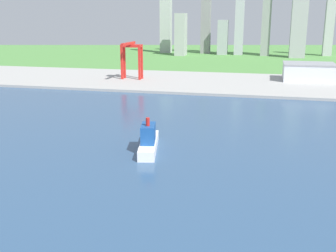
# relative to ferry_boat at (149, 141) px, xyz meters

# --- Properties ---
(ground_plane) EXTENTS (2400.00, 2400.00, 0.00)m
(ground_plane) POSITION_rel_ferry_boat_xyz_m (28.07, 35.84, -5.22)
(ground_plane) COLOR #4F8941
(water_bay) EXTENTS (840.00, 360.00, 0.15)m
(water_bay) POSITION_rel_ferry_boat_xyz_m (28.07, -24.16, -5.15)
(water_bay) COLOR #2D4C70
(water_bay) RESTS_ON ground
(industrial_pier) EXTENTS (840.00, 140.00, 2.50)m
(industrial_pier) POSITION_rel_ferry_boat_xyz_m (28.07, 225.84, -3.97)
(industrial_pier) COLOR #A1A09C
(industrial_pier) RESTS_ON ground
(ferry_boat) EXTENTS (15.86, 39.74, 18.16)m
(ferry_boat) POSITION_rel_ferry_boat_xyz_m (0.00, 0.00, 0.00)
(ferry_boat) COLOR white
(ferry_boat) RESTS_ON water_bay
(port_crane_red) EXTENTS (21.72, 38.64, 38.77)m
(port_crane_red) POSITION_rel_ferry_boat_xyz_m (-82.16, 220.12, 24.75)
(port_crane_red) COLOR red
(port_crane_red) RESTS_ON industrial_pier
(warehouse_main) EXTENTS (51.46, 41.73, 17.85)m
(warehouse_main) POSITION_rel_ferry_boat_xyz_m (98.84, 254.46, 6.23)
(warehouse_main) COLOR silver
(warehouse_main) RESTS_ON industrial_pier
(distant_skyline) EXTENTS (307.39, 75.14, 157.94)m
(distant_skyline) POSITION_rel_ferry_boat_xyz_m (10.38, 559.42, 57.24)
(distant_skyline) COLOR #AEB2AF
(distant_skyline) RESTS_ON ground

